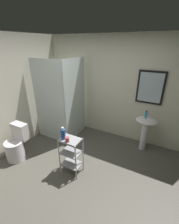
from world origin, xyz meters
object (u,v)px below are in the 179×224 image
Objects in this scene: toilet at (16,145)px; shampoo_bottle_blue at (63,134)px; pedestal_sink at (146,127)px; hand_soap_bottle at (146,115)px; shower_stall at (63,118)px; rinse_cup at (67,140)px; storage_cart at (71,153)px.

shampoo_bottle_blue is at bearing 9.10° from toilet.
toilet is (-2.35, -1.58, -0.26)m from pedestal_sink.
pedestal_sink is at bearing 33.91° from toilet.
hand_soap_bottle reaches higher than pedestal_sink.
hand_soap_bottle is at bearing 9.28° from shower_stall.
hand_soap_bottle is at bearing 53.74° from rinse_cup.
pedestal_sink reaches higher than storage_cart.
shower_stall is 2.07m from pedestal_sink.
shower_stall is at bearing 76.26° from toilet.
shampoo_bottle_blue is at bearing -129.90° from hand_soap_bottle.
shower_stall reaches higher than storage_cart.
toilet is 4.42× the size of hand_soap_bottle.
storage_cart is (-1.08, -1.36, -0.14)m from pedestal_sink.
shower_stall reaches higher than hand_soap_bottle.
shampoo_bottle_blue reaches higher than rinse_cup.
hand_soap_bottle reaches higher than rinse_cup.
shampoo_bottle_blue is at bearing -51.97° from shower_stall.
hand_soap_bottle is 1.79m from rinse_cup.
hand_soap_bottle is at bearing 52.38° from storage_cart.
hand_soap_bottle is (-0.04, 0.00, 0.31)m from pedestal_sink.
shower_stall is 1.50m from rinse_cup.
toilet is 3.28× the size of shampoo_bottle_blue.
shower_stall is 8.63× the size of shampoo_bottle_blue.
hand_soap_bottle is (2.00, 0.33, 0.42)m from shower_stall.
pedestal_sink reaches higher than toilet.
hand_soap_bottle is at bearing 177.63° from pedestal_sink.
shampoo_bottle_blue is (-1.21, -1.40, 0.26)m from pedestal_sink.
toilet is (-0.31, -1.25, -0.15)m from shower_stall.
shower_stall reaches higher than toilet.
hand_soap_bottle is 0.74× the size of shampoo_bottle_blue.
toilet is 2.86m from hand_soap_bottle.
shower_stall reaches higher than shampoo_bottle_blue.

